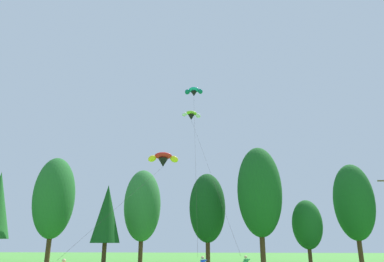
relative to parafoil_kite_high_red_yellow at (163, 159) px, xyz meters
name	(u,v)px	position (x,y,z in m)	size (l,w,h in m)	color
treeline_tree_c	(54,198)	(-18.00, 12.71, -2.33)	(5.77, 5.77, 14.69)	#472D19
treeline_tree_d	(107,214)	(-9.35, 10.62, -4.82)	(3.85, 3.85, 10.23)	#472D19
treeline_tree_e	(142,205)	(-5.74, 15.76, -3.22)	(5.37, 5.37, 13.22)	#472D19
treeline_tree_f	(207,208)	(3.89, 15.29, -3.70)	(5.15, 5.15, 12.42)	#472D19
treeline_tree_g	(260,191)	(11.17, 12.38, -1.87)	(5.97, 5.97, 15.45)	#472D19
treeline_tree_h	(307,225)	(17.62, 14.92, -6.14)	(4.07, 4.07, 8.39)	#472D19
treeline_tree_i	(354,202)	(24.44, 15.64, -3.05)	(5.44, 5.44, 13.49)	#472D19
parafoil_kite_high_red_yellow	(163,159)	(0.00, 0.00, 0.00)	(4.71, 17.46, 10.45)	red
parafoil_kite_mid_teal	(194,92)	(2.74, 6.57, 10.63)	(3.11, 17.82, 20.91)	teal
parafoil_kite_far_lime_white	(191,115)	(2.08, 10.05, 8.59)	(6.92, 20.07, 18.92)	#93D633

